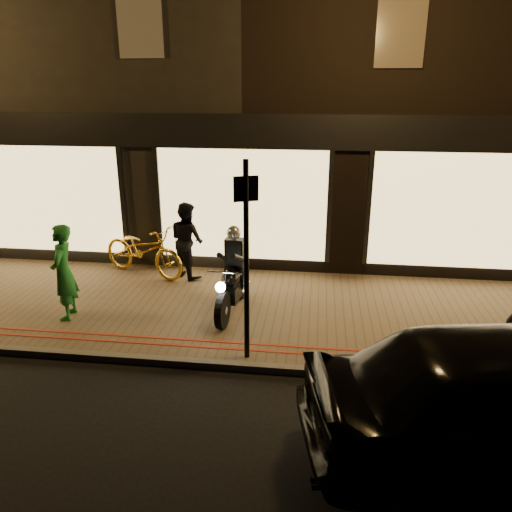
{
  "coord_description": "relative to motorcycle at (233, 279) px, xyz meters",
  "views": [
    {
      "loc": [
        1.62,
        -6.38,
        4.08
      ],
      "look_at": [
        0.53,
        2.13,
        1.1
      ],
      "focal_mm": 35.0,
      "sensor_mm": 36.0,
      "label": 1
    }
  ],
  "objects": [
    {
      "name": "building_row",
      "position": [
        -0.14,
        7.14,
        3.51
      ],
      "size": [
        48.0,
        10.11,
        8.5
      ],
      "color": "black",
      "rests_on": "ground"
    },
    {
      "name": "person_dark",
      "position": [
        -1.26,
        1.6,
        0.2
      ],
      "size": [
        1.0,
        0.98,
        1.63
      ],
      "primitive_type": "imported",
      "rotation": [
        0.0,
        0.0,
        2.44
      ],
      "color": "black",
      "rests_on": "sidewalk"
    },
    {
      "name": "sign_post",
      "position": [
        0.49,
        -1.59,
        1.06
      ],
      "size": [
        0.33,
        0.16,
        3.0
      ],
      "rotation": [
        0.0,
        0.0,
        0.39
      ],
      "color": "black",
      "rests_on": "sidewalk"
    },
    {
      "name": "ground",
      "position": [
        -0.14,
        -1.85,
        -0.73
      ],
      "size": [
        90.0,
        90.0,
        0.0
      ],
      "primitive_type": "plane",
      "color": "black",
      "rests_on": "ground"
    },
    {
      "name": "bicycle_gold",
      "position": [
        -2.23,
        1.56,
        -0.06
      ],
      "size": [
        2.24,
        1.52,
        1.11
      ],
      "primitive_type": "imported",
      "rotation": [
        0.0,
        0.0,
        1.17
      ],
      "color": "gold",
      "rests_on": "sidewalk"
    },
    {
      "name": "red_kerb_lines",
      "position": [
        -0.14,
        -1.3,
        -0.61
      ],
      "size": [
        50.0,
        0.26,
        0.01
      ],
      "color": "#99270D",
      "rests_on": "sidewalk"
    },
    {
      "name": "person_green",
      "position": [
        -2.87,
        -0.64,
        0.24
      ],
      "size": [
        0.51,
        0.68,
        1.71
      ],
      "primitive_type": "imported",
      "rotation": [
        0.0,
        0.0,
        -1.39
      ],
      "color": "#1E7329",
      "rests_on": "sidewalk"
    },
    {
      "name": "kerb_stone",
      "position": [
        -0.14,
        -1.8,
        -0.67
      ],
      "size": [
        50.0,
        0.14,
        0.12
      ],
      "primitive_type": "cube",
      "color": "#59544C",
      "rests_on": "ground"
    },
    {
      "name": "motorcycle",
      "position": [
        0.0,
        0.0,
        0.0
      ],
      "size": [
        0.61,
        1.94,
        1.59
      ],
      "rotation": [
        0.0,
        0.0,
        -0.09
      ],
      "color": "black",
      "rests_on": "sidewalk"
    },
    {
      "name": "sidewalk",
      "position": [
        -0.14,
        0.15,
        -0.67
      ],
      "size": [
        50.0,
        4.0,
        0.12
      ],
      "primitive_type": "cube",
      "color": "brown",
      "rests_on": "ground"
    }
  ]
}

